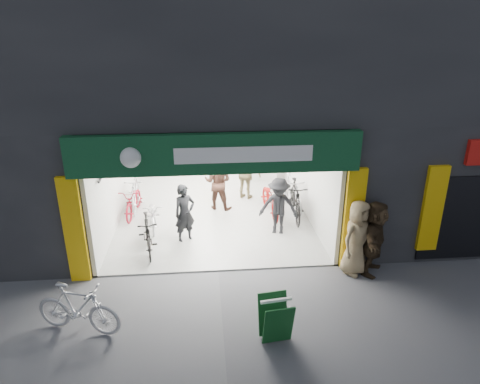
{
  "coord_description": "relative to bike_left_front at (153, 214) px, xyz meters",
  "views": [
    {
      "loc": [
        -0.28,
        -9.04,
        5.69
      ],
      "look_at": [
        0.67,
        1.5,
        1.49
      ],
      "focal_mm": 32.0,
      "sensor_mm": 36.0,
      "label": 1
    }
  ],
  "objects": [
    {
      "name": "bike_right_back",
      "position": [
        4.3,
        0.87,
        0.17
      ],
      "size": [
        0.83,
        2.01,
        1.17
      ],
      "primitive_type": "imported",
      "rotation": [
        0.0,
        0.0,
        0.15
      ],
      "color": "#A5A5A9",
      "rests_on": "ground"
    },
    {
      "name": "bike_left_midfront",
      "position": [
        0.0,
        -1.47,
        0.09
      ],
      "size": [
        0.76,
        1.76,
        1.02
      ],
      "primitive_type": "imported",
      "rotation": [
        0.0,
        0.0,
        0.17
      ],
      "color": "black",
      "rests_on": "ground"
    },
    {
      "name": "pedestrian_far",
      "position": [
        5.51,
        -2.95,
        0.51
      ],
      "size": [
        1.39,
        1.75,
        1.86
      ],
      "primitive_type": "imported",
      "rotation": [
        0.0,
        0.0,
        1.01
      ],
      "color": "#352718",
      "rests_on": "ground"
    },
    {
      "name": "customer_b",
      "position": [
        1.97,
        1.2,
        0.52
      ],
      "size": [
        1.09,
        0.97,
        1.87
      ],
      "primitive_type": "imported",
      "rotation": [
        0.0,
        0.0,
        2.81
      ],
      "color": "#3E251C",
      "rests_on": "ground"
    },
    {
      "name": "bike_right_front",
      "position": [
        4.3,
        0.25,
        0.18
      ],
      "size": [
        0.7,
        2.04,
        1.21
      ],
      "primitive_type": "imported",
      "rotation": [
        0.0,
        0.0,
        -0.07
      ],
      "color": "black",
      "rests_on": "ground"
    },
    {
      "name": "ground",
      "position": [
        1.8,
        -2.62,
        -0.42
      ],
      "size": [
        60.0,
        60.0,
        0.0
      ],
      "primitive_type": "plane",
      "color": "#56565B",
      "rests_on": "ground"
    },
    {
      "name": "building",
      "position": [
        2.71,
        2.37,
        3.89
      ],
      "size": [
        17.0,
        10.27,
        8.0
      ],
      "color": "#232326",
      "rests_on": "ground"
    },
    {
      "name": "bike_right_mid",
      "position": [
        3.6,
        0.63,
        0.1
      ],
      "size": [
        0.86,
        2.02,
        1.03
      ],
      "primitive_type": "imported",
      "rotation": [
        0.0,
        0.0,
        0.09
      ],
      "color": "#9B100E",
      "rests_on": "ground"
    },
    {
      "name": "customer_c",
      "position": [
        3.6,
        -0.74,
        0.43
      ],
      "size": [
        1.23,
        0.9,
        1.7
      ],
      "primitive_type": "imported",
      "rotation": [
        0.0,
        0.0,
        -0.27
      ],
      "color": "black",
      "rests_on": "ground"
    },
    {
      "name": "customer_a",
      "position": [
        0.97,
        -0.95,
        0.41
      ],
      "size": [
        0.73,
        0.65,
        1.67
      ],
      "primitive_type": "imported",
      "rotation": [
        0.0,
        0.0,
        0.51
      ],
      "color": "black",
      "rests_on": "ground"
    },
    {
      "name": "pedestrian_near",
      "position": [
        5.1,
        -2.92,
        0.52
      ],
      "size": [
        1.09,
        1.0,
        1.87
      ],
      "primitive_type": "imported",
      "rotation": [
        0.0,
        0.0,
        0.58
      ],
      "color": "#927A55",
      "rests_on": "ground"
    },
    {
      "name": "bike_left_front",
      "position": [
        0.0,
        0.0,
        0.0
      ],
      "size": [
        0.73,
        1.65,
        0.84
      ],
      "primitive_type": "imported",
      "rotation": [
        0.0,
        0.0,
        0.11
      ],
      "color": "silver",
      "rests_on": "ground"
    },
    {
      "name": "bike_left_midback",
      "position": [
        -0.7,
        0.95,
        0.06
      ],
      "size": [
        0.79,
        1.87,
        0.95
      ],
      "primitive_type": "imported",
      "rotation": [
        0.0,
        0.0,
        -0.09
      ],
      "color": "maroon",
      "rests_on": "ground"
    },
    {
      "name": "customer_d",
      "position": [
        2.95,
        1.95,
        0.49
      ],
      "size": [
        1.15,
        0.9,
        1.82
      ],
      "primitive_type": "imported",
      "rotation": [
        0.0,
        0.0,
        2.64
      ],
      "color": "olive",
      "rests_on": "ground"
    },
    {
      "name": "bike_left_back",
      "position": [
        -0.7,
        1.44,
        0.16
      ],
      "size": [
        0.62,
        1.94,
        1.15
      ],
      "primitive_type": "imported",
      "rotation": [
        0.0,
        0.0,
        0.04
      ],
      "color": "#B1B2B6",
      "rests_on": "ground"
    },
    {
      "name": "sandwich_board",
      "position": [
        2.79,
        -5.12,
        0.07
      ],
      "size": [
        0.64,
        0.66,
        0.89
      ],
      "rotation": [
        0.0,
        0.0,
        0.13
      ],
      "color": "#10431B",
      "rests_on": "ground"
    },
    {
      "name": "parked_bike",
      "position": [
        -1.0,
        -4.54,
        0.11
      ],
      "size": [
        1.85,
        1.02,
        1.07
      ],
      "primitive_type": "imported",
      "rotation": [
        0.0,
        0.0,
        1.26
      ],
      "color": "silver",
      "rests_on": "ground"
    }
  ]
}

